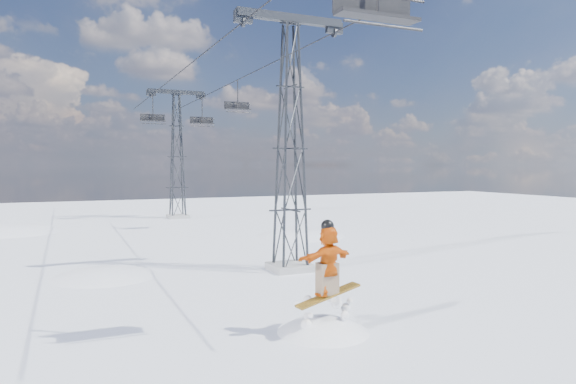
% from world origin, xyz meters
% --- Properties ---
extents(ground, '(120.00, 120.00, 0.00)m').
position_xyz_m(ground, '(0.00, 0.00, 0.00)').
color(ground, white).
rests_on(ground, ground).
extents(snow_terrain, '(39.00, 37.00, 22.00)m').
position_xyz_m(snow_terrain, '(-4.77, 21.24, -9.59)').
color(snow_terrain, white).
rests_on(snow_terrain, ground).
extents(lift_tower_near, '(5.20, 1.80, 11.43)m').
position_xyz_m(lift_tower_near, '(0.80, 8.00, 5.47)').
color(lift_tower_near, '#999999').
rests_on(lift_tower_near, ground).
extents(lift_tower_far, '(5.20, 1.80, 11.43)m').
position_xyz_m(lift_tower_far, '(0.80, 33.00, 5.47)').
color(lift_tower_far, '#999999').
rests_on(lift_tower_far, ground).
extents(haul_cables, '(4.46, 51.00, 0.06)m').
position_xyz_m(haul_cables, '(0.80, 19.50, 10.85)').
color(haul_cables, black).
rests_on(haul_cables, ground).
extents(lift_chair_near, '(2.24, 0.64, 2.77)m').
position_xyz_m(lift_chair_near, '(-1.40, -2.17, 8.63)').
color(lift_chair_near, black).
rests_on(lift_chair_near, ground).
extents(lift_chair_mid, '(1.89, 0.54, 2.34)m').
position_xyz_m(lift_chair_mid, '(3.00, 22.33, 8.98)').
color(lift_chair_mid, black).
rests_on(lift_chair_mid, ground).
extents(lift_chair_far, '(2.08, 0.60, 2.58)m').
position_xyz_m(lift_chair_far, '(-1.40, 32.20, 8.78)').
color(lift_chair_far, black).
rests_on(lift_chair_far, ground).
extents(lift_chair_extra, '(2.13, 0.61, 2.64)m').
position_xyz_m(lift_chair_extra, '(3.00, 32.60, 8.74)').
color(lift_chair_extra, black).
rests_on(lift_chair_extra, ground).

